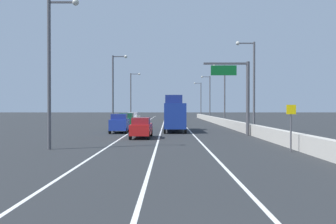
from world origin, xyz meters
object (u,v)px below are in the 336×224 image
object	(u,v)px
car_red_1	(142,128)
car_yellow_3	(171,116)
lamp_post_right_second	(253,81)
car_green_2	(128,121)
lamp_post_left_mid	(115,86)
speed_advisory_sign	(292,124)
lamp_post_left_near	(54,63)
box_truck	(175,114)
overhead_sign_gantry	(241,89)
lamp_post_left_far	(133,94)
car_blue_4	(120,123)
lamp_post_right_third	(224,90)
car_white_0	(134,119)
lamp_post_right_fifth	(201,97)
lamp_post_right_fourth	(210,95)

from	to	relation	value
car_red_1	car_yellow_3	xyz separation A→B (m)	(2.94, 50.24, 0.03)
lamp_post_right_second	car_green_2	world-z (taller)	lamp_post_right_second
car_red_1	lamp_post_left_mid	bearing A→B (deg)	106.58
speed_advisory_sign	lamp_post_left_near	distance (m)	16.15
lamp_post_left_mid	car_green_2	distance (m)	5.76
lamp_post_left_near	box_truck	size ratio (longest dim) A/B	1.05
overhead_sign_gantry	lamp_post_left_far	bearing A→B (deg)	110.93
car_blue_4	car_green_2	bearing A→B (deg)	89.65
lamp_post_right_third	car_blue_4	world-z (taller)	lamp_post_right_third
lamp_post_left_mid	car_blue_4	xyz separation A→B (m)	(1.92, -9.31, -4.75)
lamp_post_right_second	lamp_post_left_near	world-z (taller)	same
speed_advisory_sign	car_white_0	distance (m)	37.92
lamp_post_right_fifth	car_white_0	xyz separation A→B (m)	(-14.80, -45.47, -4.77)
lamp_post_right_second	car_white_0	xyz separation A→B (m)	(-14.80, 18.64, -4.77)
lamp_post_left_mid	lamp_post_right_third	bearing A→B (deg)	33.59
speed_advisory_sign	lamp_post_left_near	size ratio (longest dim) A/B	0.30
speed_advisory_sign	lamp_post_left_far	xyz separation A→B (m)	(-15.36, 52.75, 4.05)
car_yellow_3	car_blue_4	world-z (taller)	car_blue_4
lamp_post_right_fifth	car_green_2	distance (m)	58.50
lamp_post_left_far	car_blue_4	size ratio (longest dim) A/B	2.21
lamp_post_left_far	car_green_2	world-z (taller)	lamp_post_left_far
overhead_sign_gantry	speed_advisory_sign	distance (m)	14.07
lamp_post_right_fifth	car_yellow_3	size ratio (longest dim) A/B	2.24
car_white_0	car_yellow_3	distance (m)	26.12
lamp_post_right_fifth	car_blue_4	size ratio (longest dim) A/B	2.21
overhead_sign_gantry	lamp_post_right_third	bearing A→B (deg)	85.41
lamp_post_left_mid	car_blue_4	bearing A→B (deg)	-78.35
car_green_2	car_yellow_3	xyz separation A→B (m)	(5.88, 36.38, -0.07)
car_white_0	car_green_2	bearing A→B (deg)	-89.10
overhead_sign_gantry	lamp_post_right_second	world-z (taller)	lamp_post_right_second
lamp_post_right_fourth	lamp_post_right_fifth	xyz separation A→B (m)	(-0.10, 21.37, 0.00)
lamp_post_right_fourth	box_truck	size ratio (longest dim) A/B	1.05
speed_advisory_sign	car_green_2	distance (m)	27.85
car_white_0	overhead_sign_gantry	bearing A→B (deg)	-59.19
speed_advisory_sign	lamp_post_right_fifth	bearing A→B (deg)	89.01
lamp_post_right_fourth	lamp_post_left_mid	bearing A→B (deg)	-117.20
lamp_post_left_mid	lamp_post_left_far	size ratio (longest dim) A/B	1.00
lamp_post_left_near	lamp_post_right_third	bearing A→B (deg)	65.06
lamp_post_right_third	car_green_2	distance (m)	20.68
lamp_post_left_mid	lamp_post_left_far	distance (m)	25.65
lamp_post_right_fourth	car_yellow_3	xyz separation A→B (m)	(-8.85, 1.31, -4.83)
lamp_post_right_fifth	car_blue_4	distance (m)	65.01
speed_advisory_sign	car_white_0	xyz separation A→B (m)	(-13.40, 35.47, -0.72)
lamp_post_right_third	lamp_post_left_near	xyz separation A→B (m)	(-17.09, -36.74, 0.00)
lamp_post_left_mid	car_red_1	size ratio (longest dim) A/B	2.11
overhead_sign_gantry	car_white_0	bearing A→B (deg)	120.81
lamp_post_right_second	car_blue_4	xyz separation A→B (m)	(-14.67, 0.96, -4.75)
lamp_post_right_third	car_blue_4	bearing A→B (deg)	-125.92
lamp_post_right_third	speed_advisory_sign	bearing A→B (deg)	-92.28
lamp_post_right_second	lamp_post_right_fifth	bearing A→B (deg)	90.00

